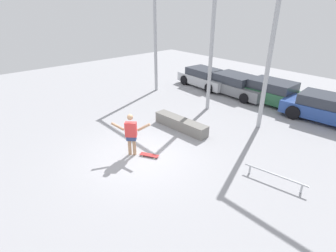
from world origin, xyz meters
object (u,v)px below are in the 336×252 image
parked_car_silver (204,78)px  parked_car_grey (235,85)px  grind_box (181,124)px  skateboarder (131,133)px  parked_car_blue (325,108)px  grind_rail (275,176)px  parked_car_green (274,93)px  skateboard (149,155)px

parked_car_silver → parked_car_grey: (2.49, 0.18, 0.00)m
grind_box → skateboarder: bearing=-82.8°
parked_car_silver → parked_car_blue: 7.99m
skateboarder → grind_rail: 5.33m
parked_car_grey → parked_car_blue: parked_car_blue is taller
parked_car_silver → parked_car_green: (4.98, 0.46, 0.02)m
parked_car_silver → parked_car_blue: parked_car_blue is taller
parked_car_silver → parked_car_green: 5.01m
parked_car_grey → parked_car_green: bearing=10.3°
grind_box → grind_rail: bearing=-5.7°
grind_rail → parked_car_green: parked_car_green is taller
grind_rail → parked_car_blue: size_ratio=0.49×
parked_car_blue → parked_car_silver: bearing=174.9°
parked_car_silver → parked_car_grey: parked_car_grey is taller
skateboard → parked_car_green: parked_car_green is taller
skateboarder → parked_car_grey: skateboarder is taller
skateboarder → grind_rail: size_ratio=0.84×
parked_car_grey → parked_car_silver: bearing=-172.1°
grind_box → parked_car_blue: bearing=56.3°
grind_box → parked_car_blue: parked_car_blue is taller
grind_box → parked_car_grey: 6.44m
grind_rail → parked_car_grey: 9.34m
parked_car_silver → parked_car_blue: size_ratio=0.99×
grind_box → skateboard: bearing=-70.1°
skateboard → grind_box: (-0.95, 2.63, 0.20)m
skateboarder → grind_rail: (4.63, 2.54, -0.69)m
grind_rail → parked_car_green: (-3.93, 7.05, 0.39)m
parked_car_green → grind_rail: bearing=-61.0°
skateboard → parked_car_grey: bearing=75.6°
grind_rail → parked_car_green: bearing=119.1°
skateboarder → parked_car_blue: size_ratio=0.41×
parked_car_silver → skateboarder: bearing=-60.8°
parked_car_grey → parked_car_green: parked_car_green is taller
grind_rail → parked_car_green: 8.08m
parked_car_blue → skateboard: bearing=-115.1°
parked_car_grey → parked_car_blue: bearing=2.5°
skateboard → grind_rail: size_ratio=0.37×
grind_rail → parked_car_grey: (-6.42, 6.77, 0.36)m
skateboarder → parked_car_silver: (-4.28, 9.13, -0.33)m
skateboarder → parked_car_blue: (3.71, 9.18, -0.30)m
grind_rail → parked_car_green: size_ratio=0.46×
grind_box → grind_rail: grind_box is taller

